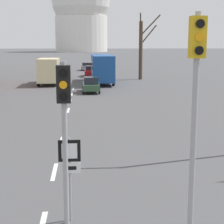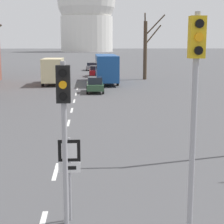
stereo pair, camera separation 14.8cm
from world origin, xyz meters
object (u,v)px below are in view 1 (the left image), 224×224
object	(u,v)px
route_sign_post	(70,165)
delivery_truck	(49,70)
city_bus	(102,67)
traffic_signal_near_right	(196,86)
sedan_near_left	(87,66)
traffic_signal_centre_tall	(64,113)
sedan_mid_centre	(91,71)
sedan_near_right	(91,85)

from	to	relation	value
route_sign_post	delivery_truck	xyz separation A→B (m)	(-3.73, 35.92, 0.10)
delivery_truck	city_bus	bearing A→B (deg)	11.01
traffic_signal_near_right	sedan_near_left	xyz separation A→B (m)	(-2.11, 61.18, -3.10)
sedan_near_left	city_bus	distance (m)	22.99
traffic_signal_centre_tall	sedan_mid_centre	xyz separation A→B (m)	(1.60, 47.11, -2.29)
traffic_signal_centre_tall	delivery_truck	size ratio (longest dim) A/B	0.61
sedan_near_left	sedan_mid_centre	size ratio (longest dim) A/B	0.87
traffic_signal_centre_tall	route_sign_post	xyz separation A→B (m)	(0.10, 0.19, -1.49)
sedan_near_left	delivery_truck	distance (m)	24.60
route_sign_post	city_bus	bearing A→B (deg)	85.89
traffic_signal_centre_tall	sedan_near_left	xyz separation A→B (m)	(1.04, 60.25, -2.34)
traffic_signal_centre_tall	route_sign_post	size ratio (longest dim) A/B	1.87
sedan_near_right	delivery_truck	size ratio (longest dim) A/B	0.58
traffic_signal_centre_tall	traffic_signal_near_right	bearing A→B (deg)	-16.39
traffic_signal_centre_tall	traffic_signal_near_right	distance (m)	3.37
sedan_mid_centre	delivery_truck	xyz separation A→B (m)	(-5.22, -10.99, 0.90)
route_sign_post	sedan_near_left	xyz separation A→B (m)	(0.94, 60.06, -0.85)
sedan_near_left	delivery_truck	xyz separation A→B (m)	(-4.67, -24.13, 0.95)
traffic_signal_centre_tall	sedan_near_left	size ratio (longest dim) A/B	1.12
traffic_signal_centre_tall	sedan_near_left	bearing A→B (deg)	89.01
sedan_near_left	sedan_near_right	world-z (taller)	sedan_near_right
sedan_near_left	city_bus	xyz separation A→B (m)	(1.73, -22.89, 1.30)
traffic_signal_centre_tall	sedan_near_right	world-z (taller)	traffic_signal_centre_tall
route_sign_post	sedan_near_right	size ratio (longest dim) A/B	0.56
sedan_near_right	delivery_truck	distance (m)	9.44
traffic_signal_near_right	sedan_near_left	size ratio (longest dim) A/B	1.41
route_sign_post	traffic_signal_centre_tall	bearing A→B (deg)	-118.04
traffic_signal_near_right	sedan_near_right	distance (m)	29.22
route_sign_post	sedan_mid_centre	bearing A→B (deg)	88.18
city_bus	delivery_truck	size ratio (longest dim) A/B	1.50
traffic_signal_centre_tall	delivery_truck	xyz separation A→B (m)	(-3.62, 36.12, -1.39)
traffic_signal_near_right	sedan_mid_centre	bearing A→B (deg)	91.85
sedan_near_right	sedan_near_left	bearing A→B (deg)	90.33
sedan_near_left	delivery_truck	bearing A→B (deg)	-100.94
route_sign_post	sedan_near_left	distance (m)	60.07
sedan_near_right	sedan_mid_centre	distance (m)	19.05
sedan_near_right	city_bus	bearing A→B (deg)	80.53
traffic_signal_centre_tall	city_bus	xyz separation A→B (m)	(2.78, 37.36, -1.04)
traffic_signal_centre_tall	delivery_truck	bearing A→B (deg)	95.73
city_bus	sedan_mid_centre	bearing A→B (deg)	96.91
sedan_near_right	traffic_signal_near_right	bearing A→B (deg)	-86.20
traffic_signal_centre_tall	sedan_near_right	bearing A→B (deg)	87.50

